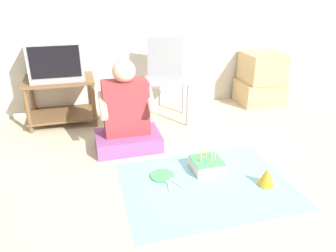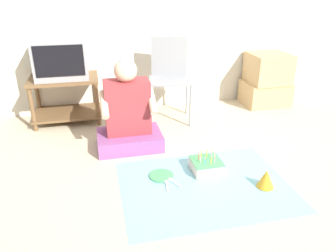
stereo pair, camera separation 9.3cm
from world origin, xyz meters
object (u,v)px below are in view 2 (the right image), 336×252
at_px(folding_chair, 170,73).
at_px(cardboard_box_stack, 267,80).
at_px(birthday_cake, 207,165).
at_px(tv, 61,58).
at_px(party_hat_blue, 266,179).
at_px(person_seated, 128,115).
at_px(paper_plate, 161,175).

bearing_deg(folding_chair, cardboard_box_stack, 6.77).
bearing_deg(birthday_cake, folding_chair, 91.23).
distance_m(tv, party_hat_blue, 2.34).
xyz_separation_m(folding_chair, person_seated, (-0.53, -0.60, -0.21)).
distance_m(person_seated, party_hat_blue, 1.31).
height_order(tv, party_hat_blue, tv).
height_order(cardboard_box_stack, person_seated, person_seated).
bearing_deg(folding_chair, birthday_cake, -88.77).
bearing_deg(paper_plate, folding_chair, 73.71).
distance_m(folding_chair, person_seated, 0.83).
distance_m(tv, folding_chair, 1.14).
relative_size(folding_chair, party_hat_blue, 6.24).
xyz_separation_m(birthday_cake, paper_plate, (-0.38, -0.00, -0.04)).
xyz_separation_m(folding_chair, party_hat_blue, (0.38, -1.52, -0.44)).
height_order(person_seated, party_hat_blue, person_seated).
bearing_deg(tv, person_seated, -52.93).
bearing_deg(paper_plate, party_hat_blue, -23.66).
xyz_separation_m(tv, paper_plate, (0.77, -1.37, -0.68)).
bearing_deg(folding_chair, person_seated, -131.42).
xyz_separation_m(cardboard_box_stack, paper_plate, (-1.61, -1.35, -0.30)).
distance_m(folding_chair, cardboard_box_stack, 1.28).
relative_size(tv, paper_plate, 2.77).
bearing_deg(party_hat_blue, cardboard_box_stack, 62.30).
relative_size(tv, folding_chair, 0.60).
xyz_separation_m(tv, birthday_cake, (1.14, -1.37, -0.64)).
relative_size(folding_chair, paper_plate, 4.61).
distance_m(cardboard_box_stack, birthday_cake, 1.84).
bearing_deg(cardboard_box_stack, person_seated, -157.21).
height_order(tv, person_seated, tv).
bearing_deg(person_seated, party_hat_blue, -45.12).
relative_size(cardboard_box_stack, party_hat_blue, 4.48).
bearing_deg(birthday_cake, party_hat_blue, -42.09).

